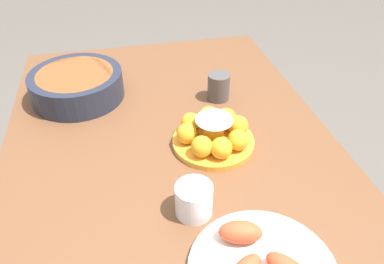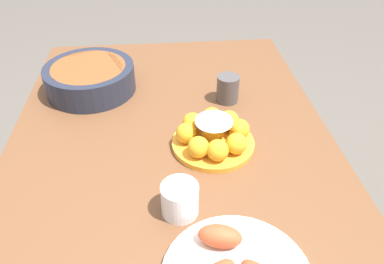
% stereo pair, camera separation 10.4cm
% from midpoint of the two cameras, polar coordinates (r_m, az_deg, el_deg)
% --- Properties ---
extents(dining_table, '(1.34, 0.93, 0.71)m').
position_cam_midpoint_polar(dining_table, '(1.12, -0.37, -4.95)').
color(dining_table, brown).
rests_on(dining_table, ground_plane).
extents(cake_plate, '(0.23, 0.23, 0.09)m').
position_cam_midpoint_polar(cake_plate, '(1.03, 6.17, -0.56)').
color(cake_plate, gold).
rests_on(cake_plate, dining_table).
extents(serving_bowl, '(0.30, 0.30, 0.09)m').
position_cam_midpoint_polar(serving_bowl, '(1.31, -13.08, 8.00)').
color(serving_bowl, '#232838').
rests_on(serving_bowl, dining_table).
extents(cup_near, '(0.07, 0.07, 0.09)m').
position_cam_midpoint_polar(cup_near, '(1.23, 7.90, 6.46)').
color(cup_near, '#4C4747').
rests_on(cup_near, dining_table).
extents(cup_far, '(0.09, 0.09, 0.08)m').
position_cam_midpoint_polar(cup_far, '(0.85, 1.68, -10.40)').
color(cup_far, white).
rests_on(cup_far, dining_table).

